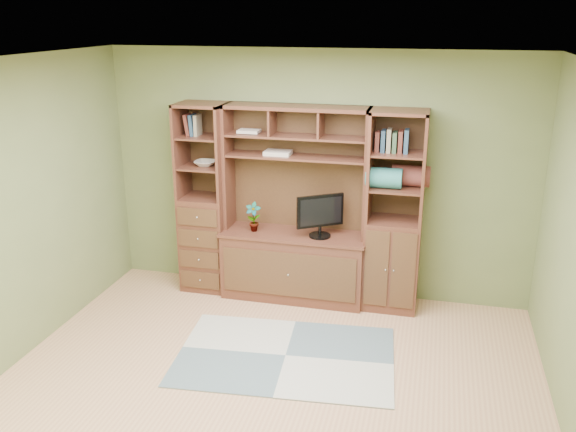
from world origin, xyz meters
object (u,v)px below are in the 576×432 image
(left_tower, at_px, (205,199))
(right_tower, at_px, (394,213))
(monitor, at_px, (320,208))
(center_hutch, at_px, (294,206))

(left_tower, bearing_deg, right_tower, 0.00)
(left_tower, bearing_deg, monitor, -3.35)
(center_hutch, distance_m, right_tower, 1.03)
(left_tower, height_order, monitor, left_tower)
(left_tower, relative_size, monitor, 3.33)
(monitor, bearing_deg, right_tower, -27.95)
(center_hutch, relative_size, right_tower, 1.00)
(right_tower, bearing_deg, monitor, -174.23)
(center_hutch, height_order, left_tower, same)
(right_tower, relative_size, monitor, 3.33)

